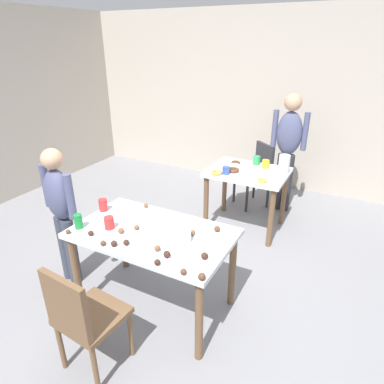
# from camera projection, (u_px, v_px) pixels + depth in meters

# --- Properties ---
(ground_plane) EXTENTS (6.40, 6.40, 0.00)m
(ground_plane) POSITION_uv_depth(u_px,v_px,m) (164.00, 305.00, 2.97)
(ground_plane) COLOR gray
(wall_back) EXTENTS (6.40, 0.10, 2.60)m
(wall_back) POSITION_uv_depth(u_px,v_px,m) (274.00, 102.00, 5.01)
(wall_back) COLOR #BCB2A3
(wall_back) RESTS_ON ground_plane
(dining_table_near) EXTENTS (1.28, 0.76, 0.75)m
(dining_table_near) POSITION_uv_depth(u_px,v_px,m) (153.00, 242.00, 2.71)
(dining_table_near) COLOR silver
(dining_table_near) RESTS_ON ground_plane
(dining_table_far) EXTENTS (0.91, 0.70, 0.75)m
(dining_table_far) POSITION_uv_depth(u_px,v_px,m) (247.00, 181.00, 3.97)
(dining_table_far) COLOR white
(dining_table_far) RESTS_ON ground_plane
(chair_near_table) EXTENTS (0.43, 0.43, 0.87)m
(chair_near_table) POSITION_uv_depth(u_px,v_px,m) (82.00, 316.00, 2.19)
(chair_near_table) COLOR brown
(chair_near_table) RESTS_ON ground_plane
(chair_far_table) EXTENTS (0.56, 0.56, 0.87)m
(chair_far_table) POSITION_uv_depth(u_px,v_px,m) (257.00, 171.00, 4.61)
(chair_far_table) COLOR #2D2D33
(chair_far_table) RESTS_ON ground_plane
(person_girl_near) EXTENTS (0.45, 0.26, 1.33)m
(person_girl_near) POSITION_uv_depth(u_px,v_px,m) (61.00, 208.00, 2.98)
(person_girl_near) COLOR #383D4C
(person_girl_near) RESTS_ON ground_plane
(person_adult_far) EXTENTS (0.45, 0.21, 1.56)m
(person_adult_far) POSITION_uv_depth(u_px,v_px,m) (288.00, 143.00, 4.28)
(person_adult_far) COLOR #28282D
(person_adult_far) RESTS_ON ground_plane
(mixing_bowl) EXTENTS (0.21, 0.21, 0.08)m
(mixing_bowl) POSITION_uv_depth(u_px,v_px,m) (177.00, 236.00, 2.53)
(mixing_bowl) COLOR white
(mixing_bowl) RESTS_ON dining_table_near
(soda_can) EXTENTS (0.07, 0.07, 0.12)m
(soda_can) POSITION_uv_depth(u_px,v_px,m) (78.00, 221.00, 2.70)
(soda_can) COLOR #198438
(soda_can) RESTS_ON dining_table_near
(fork_near) EXTENTS (0.17, 0.02, 0.01)m
(fork_near) POSITION_uv_depth(u_px,v_px,m) (210.00, 245.00, 2.49)
(fork_near) COLOR silver
(fork_near) RESTS_ON dining_table_near
(cup_near_0) EXTENTS (0.08, 0.08, 0.11)m
(cup_near_0) POSITION_uv_depth(u_px,v_px,m) (103.00, 205.00, 2.98)
(cup_near_0) COLOR red
(cup_near_0) RESTS_ON dining_table_near
(cup_near_1) EXTENTS (0.08, 0.08, 0.10)m
(cup_near_1) POSITION_uv_depth(u_px,v_px,m) (109.00, 223.00, 2.70)
(cup_near_1) COLOR red
(cup_near_1) RESTS_ON dining_table_near
(cake_ball_0) EXTENTS (0.04, 0.04, 0.04)m
(cake_ball_0) POSITION_uv_depth(u_px,v_px,m) (183.00, 272.00, 2.17)
(cake_ball_0) COLOR brown
(cake_ball_0) RESTS_ON dining_table_near
(cake_ball_1) EXTENTS (0.04, 0.04, 0.04)m
(cake_ball_1) POSITION_uv_depth(u_px,v_px,m) (103.00, 243.00, 2.48)
(cake_ball_1) COLOR brown
(cake_ball_1) RESTS_ON dining_table_near
(cake_ball_2) EXTENTS (0.05, 0.05, 0.05)m
(cake_ball_2) POSITION_uv_depth(u_px,v_px,m) (121.00, 231.00, 2.64)
(cake_ball_2) COLOR brown
(cake_ball_2) RESTS_ON dining_table_near
(cake_ball_3) EXTENTS (0.04, 0.04, 0.04)m
(cake_ball_3) POSITION_uv_depth(u_px,v_px,m) (91.00, 233.00, 2.61)
(cake_ball_3) COLOR #3D2319
(cake_ball_3) RESTS_ON dining_table_near
(cake_ball_4) EXTENTS (0.04, 0.04, 0.04)m
(cake_ball_4) POSITION_uv_depth(u_px,v_px,m) (137.00, 227.00, 2.69)
(cake_ball_4) COLOR brown
(cake_ball_4) RESTS_ON dining_table_near
(cake_ball_5) EXTENTS (0.05, 0.05, 0.05)m
(cake_ball_5) POSITION_uv_depth(u_px,v_px,m) (157.00, 248.00, 2.42)
(cake_ball_5) COLOR brown
(cake_ball_5) RESTS_ON dining_table_near
(cake_ball_6) EXTENTS (0.04, 0.04, 0.04)m
(cake_ball_6) POSITION_uv_depth(u_px,v_px,m) (146.00, 206.00, 3.04)
(cake_ball_6) COLOR brown
(cake_ball_6) RESTS_ON dining_table_near
(cake_ball_7) EXTENTS (0.04, 0.04, 0.04)m
(cake_ball_7) POSITION_uv_depth(u_px,v_px,m) (68.00, 232.00, 2.63)
(cake_ball_7) COLOR brown
(cake_ball_7) RESTS_ON dining_table_near
(cake_ball_8) EXTENTS (0.04, 0.04, 0.04)m
(cake_ball_8) POSITION_uv_depth(u_px,v_px,m) (126.00, 242.00, 2.49)
(cake_ball_8) COLOR #3D2319
(cake_ball_8) RESTS_ON dining_table_near
(cake_ball_9) EXTENTS (0.05, 0.05, 0.05)m
(cake_ball_9) POSITION_uv_depth(u_px,v_px,m) (205.00, 256.00, 2.33)
(cake_ball_9) COLOR #3D2319
(cake_ball_9) RESTS_ON dining_table_near
(cake_ball_10) EXTENTS (0.05, 0.05, 0.05)m
(cake_ball_10) POSITION_uv_depth(u_px,v_px,m) (202.00, 277.00, 2.12)
(cake_ball_10) COLOR brown
(cake_ball_10) RESTS_ON dining_table_near
(cake_ball_11) EXTENTS (0.05, 0.05, 0.05)m
(cake_ball_11) POSITION_uv_depth(u_px,v_px,m) (114.00, 243.00, 2.47)
(cake_ball_11) COLOR #3D2319
(cake_ball_11) RESTS_ON dining_table_near
(cake_ball_12) EXTENTS (0.04, 0.04, 0.04)m
(cake_ball_12) POSITION_uv_depth(u_px,v_px,m) (157.00, 262.00, 2.26)
(cake_ball_12) COLOR #3D2319
(cake_ball_12) RESTS_ON dining_table_near
(cake_ball_13) EXTENTS (0.05, 0.05, 0.05)m
(cake_ball_13) POSITION_uv_depth(u_px,v_px,m) (217.00, 229.00, 2.66)
(cake_ball_13) COLOR brown
(cake_ball_13) RESTS_ON dining_table_near
(cake_ball_14) EXTENTS (0.05, 0.05, 0.05)m
(cake_ball_14) POSITION_uv_depth(u_px,v_px,m) (192.00, 232.00, 2.61)
(cake_ball_14) COLOR brown
(cake_ball_14) RESTS_ON dining_table_near
(cake_ball_15) EXTENTS (0.05, 0.05, 0.05)m
(cake_ball_15) POSITION_uv_depth(u_px,v_px,m) (167.00, 254.00, 2.34)
(cake_ball_15) COLOR #3D2319
(cake_ball_15) RESTS_ON dining_table_near
(pitcher_far) EXTENTS (0.12, 0.12, 0.22)m
(pitcher_far) POSITION_uv_depth(u_px,v_px,m) (284.00, 164.00, 3.80)
(pitcher_far) COLOR white
(pitcher_far) RESTS_ON dining_table_far
(cup_far_0) EXTENTS (0.08, 0.08, 0.09)m
(cup_far_0) POSITION_uv_depth(u_px,v_px,m) (226.00, 170.00, 3.80)
(cup_far_0) COLOR #3351B2
(cup_far_0) RESTS_ON dining_table_far
(cup_far_1) EXTENTS (0.08, 0.08, 0.10)m
(cup_far_1) POSITION_uv_depth(u_px,v_px,m) (266.00, 164.00, 3.98)
(cup_far_1) COLOR yellow
(cup_far_1) RESTS_ON dining_table_far
(cup_far_2) EXTENTS (0.08, 0.08, 0.11)m
(cup_far_2) POSITION_uv_depth(u_px,v_px,m) (257.00, 160.00, 4.09)
(cup_far_2) COLOR green
(cup_far_2) RESTS_ON dining_table_far
(donut_far_0) EXTENTS (0.13, 0.13, 0.04)m
(donut_far_0) POSITION_uv_depth(u_px,v_px,m) (216.00, 173.00, 3.80)
(donut_far_0) COLOR gold
(donut_far_0) RESTS_ON dining_table_far
(donut_far_1) EXTENTS (0.14, 0.14, 0.04)m
(donut_far_1) POSITION_uv_depth(u_px,v_px,m) (233.00, 170.00, 3.88)
(donut_far_1) COLOR brown
(donut_far_1) RESTS_ON dining_table_far
(donut_far_2) EXTENTS (0.11, 0.11, 0.03)m
(donut_far_2) POSITION_uv_depth(u_px,v_px,m) (262.00, 180.00, 3.60)
(donut_far_2) COLOR gold
(donut_far_2) RESTS_ON dining_table_far
(donut_far_3) EXTENTS (0.11, 0.11, 0.03)m
(donut_far_3) POSITION_uv_depth(u_px,v_px,m) (236.00, 163.00, 4.13)
(donut_far_3) COLOR brown
(donut_far_3) RESTS_ON dining_table_far
(donut_far_4) EXTENTS (0.14, 0.14, 0.04)m
(donut_far_4) POSITION_uv_depth(u_px,v_px,m) (234.00, 166.00, 4.00)
(donut_far_4) COLOR white
(donut_far_4) RESTS_ON dining_table_far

